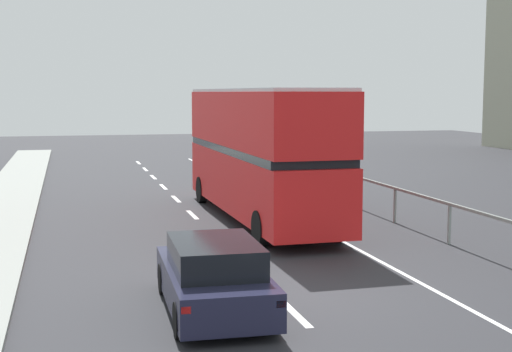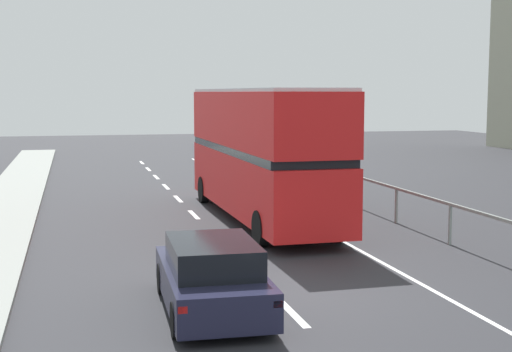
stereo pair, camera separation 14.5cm
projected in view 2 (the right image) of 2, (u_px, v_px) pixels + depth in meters
ground_plane at (274, 297)px, 15.35m from camera, size 75.90×120.00×0.10m
lane_paint_markings at (263, 220)px, 24.31m from camera, size 3.54×46.00×0.01m
bridge_side_railing at (375, 188)px, 25.39m from camera, size 0.10×42.00×1.17m
double_decker_bus_red at (261, 150)px, 24.16m from camera, size 2.64×11.43×4.35m
hatchback_car_near at (212, 277)px, 14.10m from camera, size 1.95×4.36×1.42m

